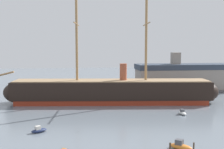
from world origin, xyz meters
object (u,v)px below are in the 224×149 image
(motorboat_mid_left, at_px, (39,130))
(dockside_warehouse_right, at_px, (184,77))
(sailboat_distant_centre, at_px, (107,96))
(motorboat_alongside_stern, at_px, (182,113))
(tall_ship, at_px, (111,91))
(seagull_in_flight, at_px, (140,65))
(motorboat_foreground_right, at_px, (180,146))
(mooring_piling_nearest, at_px, (194,148))

(motorboat_mid_left, xyz_separation_m, dockside_warehouse_right, (50.92, 50.30, 4.85))
(motorboat_mid_left, height_order, sailboat_distant_centre, sailboat_distant_centre)
(sailboat_distant_centre, bearing_deg, motorboat_alongside_stern, -59.14)
(sailboat_distant_centre, xyz_separation_m, dockside_warehouse_right, (32.15, 10.64, 4.93))
(sailboat_distant_centre, height_order, dockside_warehouse_right, dockside_warehouse_right)
(tall_ship, bearing_deg, seagull_in_flight, -79.22)
(motorboat_alongside_stern, bearing_deg, sailboat_distant_centre, 120.86)
(motorboat_foreground_right, height_order, mooring_piling_nearest, mooring_piling_nearest)
(dockside_warehouse_right, bearing_deg, mooring_piling_nearest, -109.73)
(sailboat_distant_centre, xyz_separation_m, seagull_in_flight, (4.45, -32.41, 13.09))
(motorboat_mid_left, distance_m, seagull_in_flight, 27.59)
(motorboat_mid_left, relative_size, sailboat_distant_centre, 0.71)
(motorboat_alongside_stern, distance_m, seagull_in_flight, 18.47)
(motorboat_foreground_right, distance_m, sailboat_distant_centre, 53.59)
(motorboat_foreground_right, distance_m, motorboat_mid_left, 29.06)
(tall_ship, distance_m, seagull_in_flight, 24.30)
(motorboat_mid_left, bearing_deg, tall_ship, 56.81)
(tall_ship, height_order, sailboat_distant_centre, tall_ship)
(motorboat_mid_left, xyz_separation_m, mooring_piling_nearest, (27.42, -15.22, 0.37))
(mooring_piling_nearest, height_order, seagull_in_flight, seagull_in_flight)
(motorboat_alongside_stern, height_order, seagull_in_flight, seagull_in_flight)
(dockside_warehouse_right, bearing_deg, sailboat_distant_centre, -161.69)
(sailboat_distant_centre, height_order, mooring_piling_nearest, sailboat_distant_centre)
(mooring_piling_nearest, bearing_deg, motorboat_foreground_right, 133.85)
(tall_ship, relative_size, motorboat_foreground_right, 17.44)
(motorboat_alongside_stern, xyz_separation_m, dockside_warehouse_right, (15.33, 38.80, 4.87))
(motorboat_mid_left, bearing_deg, mooring_piling_nearest, -29.03)
(mooring_piling_nearest, xyz_separation_m, seagull_in_flight, (-4.21, 22.47, 12.65))
(motorboat_mid_left, distance_m, sailboat_distant_centre, 43.87)
(motorboat_foreground_right, xyz_separation_m, seagull_in_flight, (-2.53, 20.73, 12.92))
(motorboat_foreground_right, relative_size, seagull_in_flight, 4.25)
(sailboat_distant_centre, distance_m, seagull_in_flight, 35.23)
(motorboat_foreground_right, relative_size, dockside_warehouse_right, 0.10)
(sailboat_distant_centre, bearing_deg, motorboat_foreground_right, -82.51)
(tall_ship, xyz_separation_m, mooring_piling_nearest, (8.37, -44.34, -2.92))
(motorboat_foreground_right, relative_size, motorboat_mid_left, 1.16)
(tall_ship, height_order, dockside_warehouse_right, tall_ship)
(tall_ship, height_order, seagull_in_flight, tall_ship)
(tall_ship, bearing_deg, motorboat_foreground_right, -81.07)
(sailboat_distant_centre, bearing_deg, seagull_in_flight, -82.18)
(motorboat_foreground_right, distance_m, motorboat_alongside_stern, 26.84)
(dockside_warehouse_right, relative_size, seagull_in_flight, 41.82)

